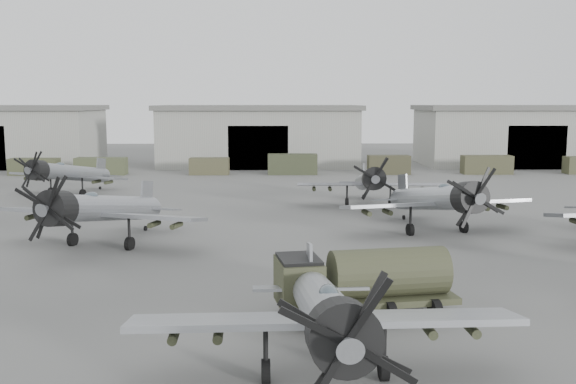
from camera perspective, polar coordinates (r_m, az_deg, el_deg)
name	(u,v)px	position (r m, az deg, el deg)	size (l,w,h in m)	color
ground	(228,286)	(33.02, -5.39, -8.31)	(220.00, 220.00, 0.00)	#565754
hangar_center	(259,135)	(93.70, -2.56, 5.07)	(29.00, 14.80, 8.70)	#9A9A90
hangar_right	(519,135)	(100.17, 19.81, 4.80)	(29.00, 14.80, 8.70)	#9A9A90
support_truck_1	(34,167)	(87.60, -21.62, 2.12)	(6.08, 2.20, 2.10)	#3E422B
support_truck_2	(101,166)	(84.99, -16.28, 2.22)	(6.37, 2.20, 2.18)	#42482F
support_truck_3	(209,166)	(82.44, -7.00, 2.29)	(5.00, 2.20, 2.11)	#47452E
support_truck_4	(292,164)	(82.00, 0.40, 2.49)	(6.29, 2.20, 2.60)	#353A26
support_truck_5	(389,165)	(83.23, 8.94, 2.41)	(5.33, 2.20, 2.41)	#3A3926
support_truck_6	(487,165)	(86.32, 17.25, 2.33)	(6.30, 2.20, 2.37)	#41402A
aircraft_near_1	(326,313)	(21.47, 3.40, -10.70)	(13.15, 11.83, 5.27)	#989BA0
aircraft_mid_1	(98,209)	(42.29, -16.54, -1.48)	(13.82, 12.44, 5.54)	gray
aircraft_mid_2	(439,199)	(46.04, 13.29, -0.62)	(13.85, 12.47, 5.50)	#95989D
aircraft_far_0	(65,173)	(66.56, -19.22, 1.61)	(12.52, 11.32, 5.08)	gray
aircraft_far_1	(369,181)	(56.90, 7.22, 0.97)	(12.70, 11.43, 5.09)	gray
fuel_tanker	(364,278)	(28.11, 6.73, -7.63)	(8.05, 4.47, 2.98)	#3B3E28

